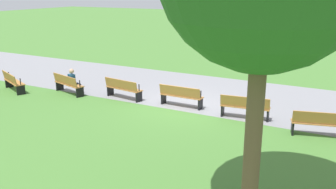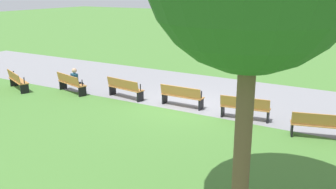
% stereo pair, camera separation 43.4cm
% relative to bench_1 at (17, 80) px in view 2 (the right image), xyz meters
% --- Properties ---
extents(ground_plane, '(120.00, 120.00, 0.00)m').
position_rel_bench_1_xyz_m(ground_plane, '(7.95, 1.66, -0.47)').
color(ground_plane, '#477A33').
extents(path_paving, '(36.42, 6.08, 0.01)m').
position_rel_bench_1_xyz_m(path_paving, '(7.95, 4.12, -0.47)').
color(path_paving, gray).
rests_on(path_paving, ground).
extents(bench_1, '(1.83, 1.13, 0.89)m').
position_rel_bench_1_xyz_m(bench_1, '(0.00, 0.00, 0.00)').
color(bench_1, '#B27538').
rests_on(bench_1, ground).
extents(bench_2, '(1.85, 0.92, 0.89)m').
position_rel_bench_1_xyz_m(bench_2, '(2.57, 0.88, 0.00)').
color(bench_2, '#B27538').
rests_on(bench_2, ground).
extents(bench_3, '(1.84, 0.70, 0.89)m').
position_rel_bench_1_xyz_m(bench_3, '(5.24, 1.41, 0.00)').
color(bench_3, '#B27538').
rests_on(bench_3, ground).
extents(bench_4, '(1.79, 0.47, 0.89)m').
position_rel_bench_1_xyz_m(bench_4, '(7.95, 1.59, 0.00)').
color(bench_4, '#B27538').
rests_on(bench_4, ground).
extents(bench_5, '(1.84, 0.70, 0.89)m').
position_rel_bench_1_xyz_m(bench_5, '(10.67, 1.41, 0.00)').
color(bench_5, '#B27538').
rests_on(bench_5, ground).
extents(bench_6, '(1.85, 0.92, 0.89)m').
position_rel_bench_1_xyz_m(bench_6, '(13.33, 0.88, 0.00)').
color(bench_6, '#B27538').
rests_on(bench_6, ground).
extents(person_seated, '(0.43, 0.58, 1.20)m').
position_rel_bench_1_xyz_m(person_seated, '(2.88, 0.94, 0.16)').
color(person_seated, navy).
rests_on(person_seated, ground).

